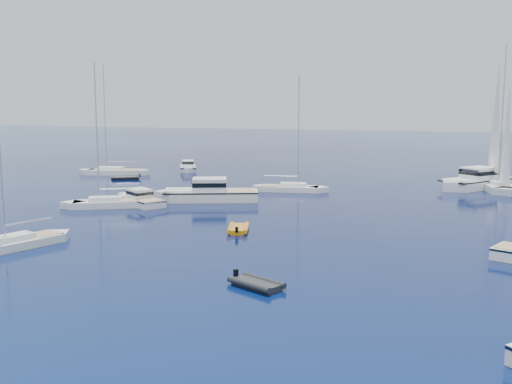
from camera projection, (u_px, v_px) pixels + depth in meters
The scene contains 13 objects.
ground at pixel (178, 324), 30.27m from camera, with size 400.00×400.00×0.00m, color navy.
motor_cruiser_centre at pixel (208, 201), 67.38m from camera, with size 3.72×12.15×3.19m, color silver, non-canonical shape.
motor_cruiser_far_l at pixel (139, 204), 65.02m from camera, with size 2.52×8.23×2.16m, color white, non-canonical shape.
motor_cruiser_distant at pixel (477, 188), 77.04m from camera, with size 3.93×12.83×3.37m, color white, non-canonical shape.
motor_cruiser_horizon at pixel (188, 170), 96.45m from camera, with size 2.38×7.76×2.04m, color white, non-canonical shape.
sailboat_fore at pixel (18, 247), 45.94m from camera, with size 2.49×9.59×14.10m, color silver, non-canonical shape.
sailboat_mid_l at pixel (110, 207), 63.39m from camera, with size 2.70×10.37×15.24m, color silver, non-canonical shape.
sailboat_centre at pixel (290, 191), 74.37m from camera, with size 2.54×9.76×14.35m, color white, non-canonical shape.
sailboat_sails_r at pixel (495, 190), 75.84m from camera, with size 3.22×12.39×18.21m, color silver, non-canonical shape.
sailboat_far_l at pixel (114, 175), 91.14m from camera, with size 2.95×11.33×16.66m, color white, non-canonical shape.
tender_yellow at pixel (238, 231), 51.73m from camera, with size 2.03×3.71×0.95m, color orange, non-canonical shape.
tender_grey_near at pixel (256, 287), 36.17m from camera, with size 1.94×3.52×0.95m, color black, non-canonical shape.
tender_grey_far at pixel (125, 179), 85.55m from camera, with size 2.19×4.07×0.95m, color black, non-canonical shape.
Camera 1 is at (12.33, -26.50, 10.88)m, focal length 43.18 mm.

